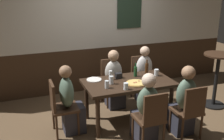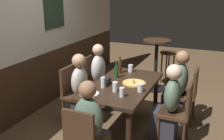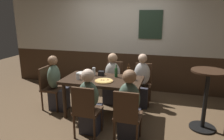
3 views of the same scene
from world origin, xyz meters
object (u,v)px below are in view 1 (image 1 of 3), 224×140
object	(u,v)px
person_right_near	(183,105)
beer_bottle_green	(135,71)
pint_glass_pale	(107,85)
plate_white_large	(94,80)
chair_head_west	(60,105)
tumbler_short	(111,81)
chair_right_far	(141,75)
person_mid_far	(114,83)
pizza	(136,83)
chair_mid_near	(151,116)
dining_table	(128,86)
person_mid_near	(146,113)
person_right_far	(145,79)
beer_bottle_brown	(147,68)
chair_right_near	(190,109)
pint_glass_stout	(111,76)
side_bar_table	(217,76)
condiment_caddy	(118,76)
beer_glass_tall	(156,73)
chair_mid_far	(111,79)
person_head_west	(70,105)

from	to	relation	value
person_right_near	beer_bottle_green	xyz separation A→B (m)	(-0.44, 0.85, 0.35)
pint_glass_pale	plate_white_large	xyz separation A→B (m)	(-0.08, 0.42, -0.05)
chair_head_west	tumbler_short	bearing A→B (deg)	-0.56
beer_bottle_green	plate_white_large	distance (m)	0.75
chair_right_far	tumbler_short	world-z (taller)	chair_right_far
plate_white_large	chair_head_west	bearing A→B (deg)	-157.51
chair_head_west	person_mid_far	xyz separation A→B (m)	(1.16, 0.66, -0.02)
chair_right_far	pizza	world-z (taller)	chair_right_far
chair_mid_near	person_mid_far	world-z (taller)	person_mid_far
dining_table	person_mid_near	distance (m)	0.69
person_right_far	beer_bottle_brown	xyz separation A→B (m)	(-0.20, -0.44, 0.37)
person_right_far	pint_glass_pale	bearing A→B (deg)	-143.27
chair_right_near	pint_glass_stout	xyz separation A→B (m)	(-0.90, 1.02, 0.31)
chair_head_west	side_bar_table	xyz separation A→B (m)	(3.00, -0.02, 0.12)
pint_glass_stout	tumbler_short	bearing A→B (deg)	-106.64
person_right_far	condiment_caddy	distance (m)	0.93
chair_right_near	person_right_near	bearing A→B (deg)	90.00
person_right_far	plate_white_large	world-z (taller)	person_right_far
tumbler_short	pint_glass_pale	distance (m)	0.20
person_right_far	beer_bottle_brown	bearing A→B (deg)	-114.69
chair_right_far	person_mid_far	world-z (taller)	person_mid_far
person_right_far	tumbler_short	distance (m)	1.22
chair_head_west	pint_glass_pale	distance (m)	0.80
beer_bottle_brown	plate_white_large	xyz separation A→B (m)	(-0.98, 0.04, -0.10)
chair_head_west	side_bar_table	size ratio (longest dim) A/B	0.84
person_mid_near	pint_glass_stout	bearing A→B (deg)	106.01
side_bar_table	tumbler_short	bearing A→B (deg)	179.64
person_mid_near	beer_glass_tall	distance (m)	1.00
pint_glass_stout	beer_glass_tall	size ratio (longest dim) A/B	1.28
beer_glass_tall	beer_bottle_brown	bearing A→B (deg)	131.14
chair_mid_far	person_right_near	xyz separation A→B (m)	(0.66, -1.49, -0.01)
chair_right_near	tumbler_short	size ratio (longest dim) A/B	6.60
chair_right_near	person_mid_near	xyz separation A→B (m)	(-0.66, 0.16, -0.02)
person_head_west	person_right_near	distance (m)	1.78
chair_right_near	dining_table	bearing A→B (deg)	128.52
beer_bottle_green	condiment_caddy	bearing A→B (deg)	176.41
person_mid_far	chair_mid_near	bearing A→B (deg)	-90.00
plate_white_large	condiment_caddy	world-z (taller)	condiment_caddy
person_head_west	person_right_near	world-z (taller)	person_right_near
person_mid_far	chair_right_far	bearing A→B (deg)	13.95
chair_right_far	condiment_caddy	distance (m)	1.01
chair_right_near	person_right_near	xyz separation A→B (m)	(-0.00, 0.16, -0.01)
person_mid_far	pint_glass_pale	distance (m)	0.98
pint_glass_stout	tumbler_short	size ratio (longest dim) A/B	1.14
person_mid_near	dining_table	bearing A→B (deg)	90.00
person_right_near	beer_glass_tall	distance (m)	0.81
dining_table	tumbler_short	world-z (taller)	tumbler_short
pint_glass_stout	pint_glass_pale	xyz separation A→B (m)	(-0.19, -0.35, -0.01)
beer_bottle_brown	pizza	bearing A→B (deg)	-135.93
chair_head_west	beer_bottle_brown	distance (m)	1.67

